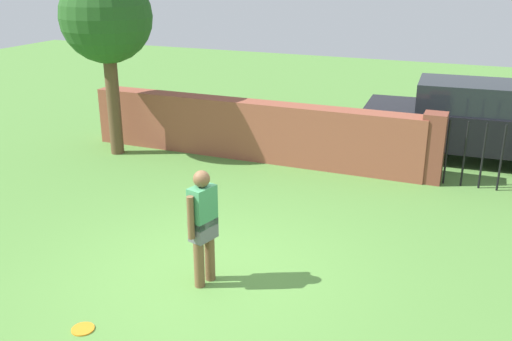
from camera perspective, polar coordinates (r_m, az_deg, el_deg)
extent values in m
plane|color=#568C3D|center=(8.10, -4.64, -10.41)|extent=(40.00, 40.00, 0.00)
cube|color=brown|center=(12.57, -0.68, 4.09)|extent=(7.59, 0.50, 1.29)
cylinder|color=brown|center=(13.14, -14.08, 6.89)|extent=(0.29, 0.29, 2.49)
sphere|color=#23511E|center=(12.88, -14.76, 14.64)|extent=(1.95, 1.95, 1.95)
cylinder|color=brown|center=(7.81, -4.66, -8.07)|extent=(0.14, 0.14, 0.85)
cylinder|color=brown|center=(7.67, -5.76, -8.67)|extent=(0.14, 0.14, 0.85)
cube|color=slate|center=(7.57, -5.29, -5.87)|extent=(0.30, 0.40, 0.28)
cube|color=#3F8C59|center=(7.43, -5.37, -3.61)|extent=(0.30, 0.40, 0.55)
sphere|color=brown|center=(7.29, -5.47, -0.83)|extent=(0.22, 0.22, 0.22)
cylinder|color=brown|center=(7.61, -4.21, -3.59)|extent=(0.09, 0.09, 0.58)
cylinder|color=brown|center=(7.31, -6.54, -4.70)|extent=(0.09, 0.09, 0.58)
cube|color=brown|center=(11.66, 17.23, 2.17)|extent=(0.44, 0.44, 1.40)
cylinder|color=black|center=(11.66, 18.52, 1.76)|extent=(0.04, 0.04, 1.30)
cylinder|color=black|center=(11.64, 20.12, 1.55)|extent=(0.04, 0.04, 1.30)
cylinder|color=black|center=(11.64, 21.73, 1.34)|extent=(0.04, 0.04, 1.30)
cylinder|color=black|center=(11.65, 23.33, 1.13)|extent=(0.04, 0.04, 1.30)
cube|color=black|center=(13.32, 19.94, 4.13)|extent=(4.29, 1.94, 0.80)
cube|color=#1E2328|center=(13.17, 20.29, 7.05)|extent=(2.08, 1.61, 0.60)
cylinder|color=black|center=(14.28, 14.30, 4.05)|extent=(0.65, 0.26, 0.64)
cylinder|color=black|center=(12.66, 13.55, 2.09)|extent=(0.65, 0.26, 0.64)
cylinder|color=orange|center=(7.31, -16.91, -14.92)|extent=(0.27, 0.27, 0.02)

